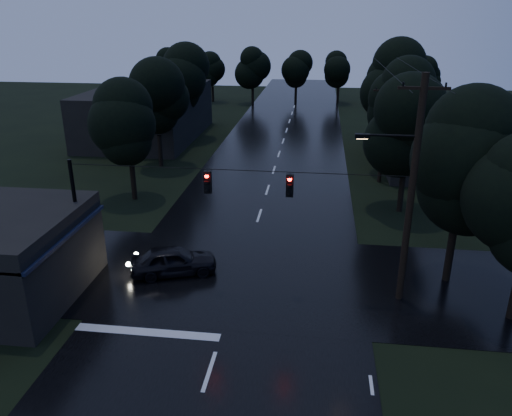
# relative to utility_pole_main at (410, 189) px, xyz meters

# --- Properties ---
(main_road) EXTENTS (12.00, 120.00, 0.02)m
(main_road) POSITION_rel_utility_pole_main_xyz_m (-7.41, 19.00, -5.26)
(main_road) COLOR black
(main_road) RESTS_ON ground
(cross_street) EXTENTS (60.00, 9.00, 0.02)m
(cross_street) POSITION_rel_utility_pole_main_xyz_m (-7.41, 1.00, -5.26)
(cross_street) COLOR black
(cross_street) RESTS_ON ground
(building_far_right) EXTENTS (10.00, 14.00, 4.40)m
(building_far_right) POSITION_rel_utility_pole_main_xyz_m (6.59, 23.00, -3.06)
(building_far_right) COLOR black
(building_far_right) RESTS_ON ground
(building_far_left) EXTENTS (10.00, 16.00, 5.00)m
(building_far_left) POSITION_rel_utility_pole_main_xyz_m (-21.41, 29.00, -2.76)
(building_far_left) COLOR black
(building_far_left) RESTS_ON ground
(utility_pole_main) EXTENTS (3.50, 0.30, 10.00)m
(utility_pole_main) POSITION_rel_utility_pole_main_xyz_m (0.00, 0.00, 0.00)
(utility_pole_main) COLOR black
(utility_pole_main) RESTS_ON ground
(utility_pole_far) EXTENTS (2.00, 0.30, 7.50)m
(utility_pole_far) POSITION_rel_utility_pole_main_xyz_m (0.89, 17.00, -1.38)
(utility_pole_far) COLOR black
(utility_pole_far) RESTS_ON ground
(anchor_pole_left) EXTENTS (0.18, 0.18, 6.00)m
(anchor_pole_left) POSITION_rel_utility_pole_main_xyz_m (-14.91, 0.00, -2.26)
(anchor_pole_left) COLOR black
(anchor_pole_left) RESTS_ON ground
(span_signals) EXTENTS (15.00, 0.37, 1.12)m
(span_signals) POSITION_rel_utility_pole_main_xyz_m (-6.85, -0.01, -0.01)
(span_signals) COLOR black
(span_signals) RESTS_ON ground
(tree_corner_near) EXTENTS (4.48, 4.48, 9.44)m
(tree_corner_near) POSITION_rel_utility_pole_main_xyz_m (2.59, 2.00, 0.74)
(tree_corner_near) COLOR black
(tree_corner_near) RESTS_ON ground
(tree_left_a) EXTENTS (3.92, 3.92, 8.26)m
(tree_left_a) POSITION_rel_utility_pole_main_xyz_m (-16.41, 11.00, -0.02)
(tree_left_a) COLOR black
(tree_left_a) RESTS_ON ground
(tree_left_b) EXTENTS (4.20, 4.20, 8.85)m
(tree_left_b) POSITION_rel_utility_pole_main_xyz_m (-17.01, 19.00, 0.36)
(tree_left_b) COLOR black
(tree_left_b) RESTS_ON ground
(tree_left_c) EXTENTS (4.48, 4.48, 9.44)m
(tree_left_c) POSITION_rel_utility_pole_main_xyz_m (-17.61, 29.00, 0.74)
(tree_left_c) COLOR black
(tree_left_c) RESTS_ON ground
(tree_right_a) EXTENTS (4.20, 4.20, 8.85)m
(tree_right_a) POSITION_rel_utility_pole_main_xyz_m (1.59, 11.00, 0.36)
(tree_right_a) COLOR black
(tree_right_a) RESTS_ON ground
(tree_right_b) EXTENTS (4.48, 4.48, 9.44)m
(tree_right_b) POSITION_rel_utility_pole_main_xyz_m (2.19, 19.00, 0.74)
(tree_right_b) COLOR black
(tree_right_b) RESTS_ON ground
(tree_right_c) EXTENTS (4.76, 4.76, 10.03)m
(tree_right_c) POSITION_rel_utility_pole_main_xyz_m (2.79, 29.00, 1.11)
(tree_right_c) COLOR black
(tree_right_c) RESTS_ON ground
(car) EXTENTS (4.52, 2.95, 1.43)m
(car) POSITION_rel_utility_pole_main_xyz_m (-10.70, 0.97, -4.54)
(car) COLOR black
(car) RESTS_ON ground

